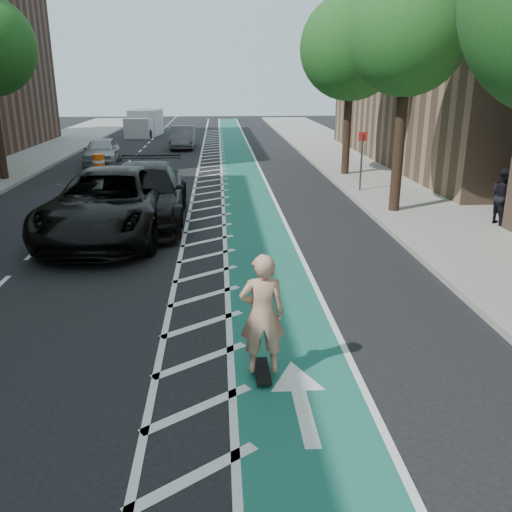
{
  "coord_description": "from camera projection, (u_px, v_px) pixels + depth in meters",
  "views": [
    {
      "loc": [
        1.87,
        -9.51,
        4.51
      ],
      "look_at": [
        2.58,
        0.81,
        1.1
      ],
      "focal_mm": 38.0,
      "sensor_mm": 36.0,
      "label": 1
    }
  ],
  "objects": [
    {
      "name": "skateboarder",
      "position": [
        262.0,
        314.0,
        8.27
      ],
      "size": [
        0.71,
        0.47,
        1.93
      ],
      "primitive_type": "imported",
      "rotation": [
        0.0,
        0.0,
        3.15
      ],
      "color": "tan",
      "rests_on": "skateboard"
    },
    {
      "name": "sidewalk_right",
      "position": [
        422.0,
        202.0,
        20.37
      ],
      "size": [
        5.0,
        90.0,
        0.15
      ],
      "primitive_type": "cube",
      "color": "gray",
      "rests_on": "ground"
    },
    {
      "name": "car_grey",
      "position": [
        183.0,
        137.0,
        36.3
      ],
      "size": [
        1.54,
        4.39,
        1.45
      ],
      "primitive_type": "imported",
      "rotation": [
        0.0,
        0.0,
        -0.0
      ],
      "color": "#56565B",
      "rests_on": "ground"
    },
    {
      "name": "tree_r_c",
      "position": [
        413.0,
        35.0,
        16.59
      ],
      "size": [
        4.2,
        4.2,
        7.9
      ],
      "color": "#382619",
      "rests_on": "ground"
    },
    {
      "name": "barrel_b",
      "position": [
        93.0,
        186.0,
        21.52
      ],
      "size": [
        0.63,
        0.63,
        0.86
      ],
      "color": "#F7520D",
      "rests_on": "ground"
    },
    {
      "name": "barrel_c",
      "position": [
        99.0,
        165.0,
        26.5
      ],
      "size": [
        0.72,
        0.72,
        0.98
      ],
      "color": "#E1560B",
      "rests_on": "ground"
    },
    {
      "name": "box_truck",
      "position": [
        144.0,
        124.0,
        44.19
      ],
      "size": [
        2.69,
        5.05,
        2.02
      ],
      "rotation": [
        0.0,
        0.0,
        -0.12
      ],
      "color": "silver",
      "rests_on": "ground"
    },
    {
      "name": "ground",
      "position": [
        124.0,
        327.0,
        10.3
      ],
      "size": [
        120.0,
        120.0,
        0.0
      ],
      "primitive_type": "plane",
      "color": "black",
      "rests_on": "ground"
    },
    {
      "name": "tree_r_d",
      "position": [
        351.0,
        48.0,
        24.17
      ],
      "size": [
        4.2,
        4.2,
        7.9
      ],
      "color": "#382619",
      "rests_on": "ground"
    },
    {
      "name": "suv_near",
      "position": [
        110.0,
        203.0,
        16.04
      ],
      "size": [
        3.54,
        7.17,
        1.96
      ],
      "primitive_type": "imported",
      "rotation": [
        0.0,
        0.0,
        -0.04
      ],
      "color": "black",
      "rests_on": "ground"
    },
    {
      "name": "buffer_strip",
      "position": [
        210.0,
        207.0,
        19.88
      ],
      "size": [
        1.4,
        90.0,
        0.01
      ],
      "primitive_type": "cube",
      "color": "silver",
      "rests_on": "ground"
    },
    {
      "name": "barrel_a",
      "position": [
        37.0,
        232.0,
        15.17
      ],
      "size": [
        0.61,
        0.61,
        0.84
      ],
      "color": "#D9470B",
      "rests_on": "ground"
    },
    {
      "name": "curb_right",
      "position": [
        358.0,
        203.0,
        20.21
      ],
      "size": [
        0.12,
        90.0,
        0.16
      ],
      "primitive_type": "cube",
      "color": "gray",
      "rests_on": "ground"
    },
    {
      "name": "suv_far",
      "position": [
        144.0,
        195.0,
        17.47
      ],
      "size": [
        2.75,
        6.46,
        1.86
      ],
      "primitive_type": "imported",
      "rotation": [
        0.0,
        0.0,
        0.02
      ],
      "color": "black",
      "rests_on": "ground"
    },
    {
      "name": "sign_post",
      "position": [
        361.0,
        161.0,
        21.75
      ],
      "size": [
        0.35,
        0.08,
        2.47
      ],
      "color": "#4C4C4C",
      "rests_on": "ground"
    },
    {
      "name": "bike_lane",
      "position": [
        250.0,
        206.0,
        19.97
      ],
      "size": [
        2.0,
        90.0,
        0.01
      ],
      "primitive_type": "cube",
      "color": "#1A5C50",
      "rests_on": "ground"
    },
    {
      "name": "skateboard",
      "position": [
        262.0,
        371.0,
        8.57
      ],
      "size": [
        0.24,
        0.83,
        0.11
      ],
      "rotation": [
        0.0,
        0.0,
        0.01
      ],
      "color": "black",
      "rests_on": "ground"
    },
    {
      "name": "pedestrian",
      "position": [
        503.0,
        196.0,
        16.77
      ],
      "size": [
        0.75,
        0.92,
        1.74
      ],
      "primitive_type": "imported",
      "rotation": [
        0.0,
        0.0,
        1.68
      ],
      "color": "black",
      "rests_on": "sidewalk_right"
    },
    {
      "name": "car_silver",
      "position": [
        102.0,
        151.0,
        29.53
      ],
      "size": [
        2.01,
        4.34,
        1.44
      ],
      "primitive_type": "imported",
      "rotation": [
        0.0,
        0.0,
        0.07
      ],
      "color": "#A0A1A5",
      "rests_on": "ground"
    }
  ]
}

